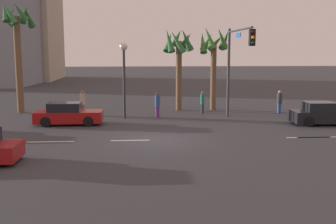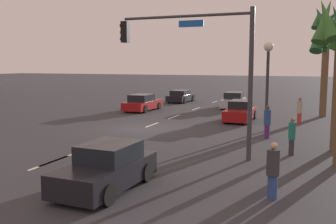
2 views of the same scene
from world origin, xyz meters
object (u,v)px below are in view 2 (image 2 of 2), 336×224
Objects in this scene: car_1 at (181,96)px; car_3 at (233,101)px; car_4 at (107,168)px; pedestrian_3 at (300,110)px; traffic_signal at (202,57)px; pedestrian_2 at (267,121)px; streetlamp at (268,68)px; car_0 at (143,103)px; pedestrian_1 at (273,170)px; pedestrian_0 at (292,135)px; palm_tree_0 at (326,36)px; car_2 at (240,112)px.

car_3 is at bearing 62.78° from car_1.
car_4 is 2.19× the size of pedestrian_3.
pedestrian_3 is (8.16, 6.08, 0.31)m from car_3.
pedestrian_2 is (-5.08, 2.19, -3.37)m from traffic_signal.
pedestrian_2 is (2.33, 0.34, -2.84)m from streetlamp.
car_1 is at bearing -143.91° from streetlamp.
car_0 reaches higher than car_1.
streetlamp is 12.22m from pedestrian_1.
palm_tree_0 is at bearing 174.15° from pedestrian_0.
traffic_signal is 5.26m from pedestrian_0.
streetlamp is at bearing 60.38° from car_0.
palm_tree_0 is at bearing 64.60° from car_1.
car_3 is 2.50× the size of pedestrian_2.
car_4 is at bearing -15.06° from streetlamp.
car_1 is 2.49× the size of pedestrian_1.
car_2 is 1.06× the size of car_4.
car_1 is 2.39× the size of pedestrian_2.
palm_tree_0 is at bearing 157.96° from streetlamp.
traffic_signal is (-5.34, 1.58, 3.65)m from car_4.
pedestrian_0 is at bearing 17.28° from streetlamp.
palm_tree_0 is (-1.62, 14.41, 5.38)m from car_0.
pedestrian_3 is at bearing 161.13° from traffic_signal.
car_3 is 24.08m from car_4.
car_3 is 23.83m from pedestrian_1.
pedestrian_3 is at bearing 76.07° from car_0.
palm_tree_0 reaches higher than car_3.
pedestrian_2 is at bearing 52.97° from car_0.
pedestrian_3 reaches higher than car_0.
pedestrian_1 is at bearing 7.84° from pedestrian_2.
pedestrian_2 is (16.88, 10.94, 0.35)m from car_1.
streetlamp is at bearing -22.04° from palm_tree_0.
car_2 is at bearing 15.19° from car_3.
streetlamp reaches higher than pedestrian_3.
car_2 is 0.51× the size of palm_tree_0.
pedestrian_2 is at bearing -157.15° from pedestrian_0.
car_0 is at bearing -145.89° from traffic_signal.
car_1 is 0.81× the size of streetlamp.
car_2 is (10.98, 8.38, 0.07)m from car_1.
car_4 is (19.11, 7.75, 0.02)m from car_0.
car_4 is 0.48× the size of palm_tree_0.
car_1 is 13.82m from car_2.
car_1 is 2.55× the size of pedestrian_0.
car_4 reaches higher than car_1.
pedestrian_2 is (-9.42, -1.30, 0.04)m from pedestrian_1.
car_1 is 29.01m from pedestrian_1.
car_4 is 0.64× the size of traffic_signal.
car_3 reaches higher than car_1.
car_3 is 12.51m from streetlamp.
car_0 is 20.62m from car_4.
pedestrian_0 is (9.39, 4.03, 0.23)m from car_2.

